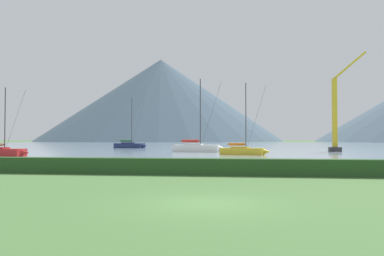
# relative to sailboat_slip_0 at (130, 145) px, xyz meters

# --- Properties ---
(ground_plane) EXTENTS (1000.00, 1000.00, 0.00)m
(ground_plane) POSITION_rel_sailboat_slip_0_xyz_m (26.79, -80.93, -0.74)
(ground_plane) COLOR #477038
(harbor_water) EXTENTS (320.00, 246.00, 0.00)m
(harbor_water) POSITION_rel_sailboat_slip_0_xyz_m (26.79, 56.07, -0.73)
(harbor_water) COLOR #8499A8
(harbor_water) RESTS_ON ground_plane
(hedge_line) EXTENTS (80.00, 1.20, 1.04)m
(hedge_line) POSITION_rel_sailboat_slip_0_xyz_m (26.79, -69.93, -0.22)
(hedge_line) COLOR #284C23
(hedge_line) RESTS_ON ground_plane
(sailboat_slip_0) EXTENTS (8.85, 4.31, 12.51)m
(sailboat_slip_0) POSITION_rel_sailboat_slip_0_xyz_m (0.00, 0.00, 0.00)
(sailboat_slip_0) COLOR navy
(sailboat_slip_0) RESTS_ON harbor_water
(sailboat_slip_2) EXTENTS (9.19, 3.43, 12.64)m
(sailboat_slip_2) POSITION_rel_sailboat_slip_0_xyz_m (20.04, -27.19, 0.03)
(sailboat_slip_2) COLOR white
(sailboat_slip_2) RESTS_ON harbor_water
(sailboat_slip_3) EXTENTS (7.38, 2.61, 9.01)m
(sailboat_slip_3) POSITION_rel_sailboat_slip_0_xyz_m (-3.38, -46.85, -0.13)
(sailboat_slip_3) COLOR red
(sailboat_slip_3) RESTS_ON harbor_water
(sailboat_slip_5) EXTENTS (7.28, 3.78, 10.27)m
(sailboat_slip_5) POSITION_rel_sailboat_slip_0_xyz_m (27.91, -37.89, -0.13)
(sailboat_slip_5) COLOR gold
(sailboat_slip_5) RESTS_ON harbor_water
(dock_crane) EXTENTS (6.61, 2.00, 18.10)m
(dock_crane) POSITION_rel_sailboat_slip_0_xyz_m (44.59, -20.47, 5.21)
(dock_crane) COLOR #333338
(dock_crane) RESTS_ON ground_plane
(distant_hill_west_ridge) EXTENTS (224.25, 224.25, 76.66)m
(distant_hill_west_ridge) POSITION_rel_sailboat_slip_0_xyz_m (-49.13, 265.67, 37.59)
(distant_hill_west_ridge) COLOR #425666
(distant_hill_west_ridge) RESTS_ON ground_plane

